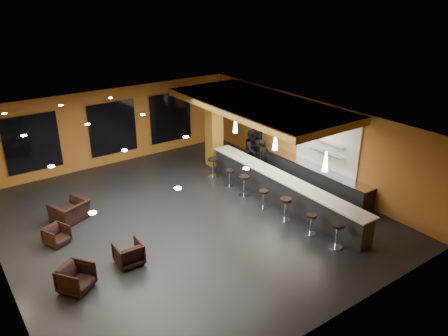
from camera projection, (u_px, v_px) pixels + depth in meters
floor at (187, 219)px, 15.71m from camera, size 12.00×13.00×0.10m
ceiling at (183, 124)px, 14.30m from camera, size 12.00×13.00×0.10m
wall_back at (112, 127)px, 19.92m from camera, size 12.00×0.10×3.50m
wall_front at (330, 267)px, 10.09m from camera, size 12.00×0.10×3.50m
wall_right at (310, 140)px, 18.22m from camera, size 0.10×13.00×3.50m
wood_soffit at (258, 105)px, 17.25m from camera, size 3.60×8.00×0.28m
window_left at (32, 143)px, 17.99m from camera, size 2.20×0.06×2.40m
window_center at (113, 128)px, 19.85m from camera, size 2.20×0.06×2.40m
window_right at (171, 117)px, 21.45m from camera, size 2.20×0.06×2.40m
tile_backsplash at (327, 141)px, 17.33m from camera, size 0.06×3.20×2.40m
bar_counter at (282, 190)px, 16.69m from camera, size 0.60×8.00×1.00m
bar_top at (283, 177)px, 16.48m from camera, size 0.78×8.10×0.05m
prep_counter at (309, 175)px, 18.15m from camera, size 0.70×6.00×0.86m
prep_top at (310, 165)px, 17.97m from camera, size 0.72×6.00×0.03m
wall_shelf_lower at (327, 153)px, 17.26m from camera, size 0.30×1.50×0.03m
wall_shelf_upper at (329, 142)px, 17.08m from camera, size 0.30×1.50×0.03m
column at (214, 129)px, 19.65m from camera, size 0.60×0.60×3.50m
pendant_0 at (326, 161)px, 14.46m from camera, size 0.20×0.20×0.70m
pendant_1 at (275, 141)px, 16.34m from camera, size 0.20×0.20×0.70m
pendant_2 at (235, 124)px, 18.21m from camera, size 0.20×0.20×0.70m
staff_a at (263, 157)px, 18.98m from camera, size 0.62×0.44×1.60m
staff_b at (252, 150)px, 19.42m from camera, size 1.05×0.89×1.89m
staff_c at (257, 147)px, 19.95m from camera, size 0.95×0.70×1.76m
armchair_a at (76, 278)px, 11.91m from camera, size 1.14×1.14×0.75m
armchair_b at (129, 253)px, 13.03m from camera, size 0.79×0.81×0.72m
armchair_c at (57, 235)px, 14.04m from camera, size 0.89×0.90×0.62m
armchair_d at (70, 211)px, 15.40m from camera, size 1.44×1.36×0.75m
bar_stool_0 at (337, 232)px, 13.75m from camera, size 0.44×0.44×0.86m
bar_stool_1 at (311, 221)px, 14.53m from camera, size 0.38×0.38×0.74m
bar_stool_2 at (286, 206)px, 15.35m from camera, size 0.44×0.44×0.86m
bar_stool_3 at (264, 197)px, 16.25m from camera, size 0.37×0.37×0.72m
bar_stool_4 at (244, 183)px, 17.15m from camera, size 0.43×0.43×0.85m
bar_stool_5 at (230, 176)px, 18.01m from camera, size 0.36×0.36×0.71m
bar_stool_6 at (213, 165)px, 18.82m from camera, size 0.44×0.44×0.86m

